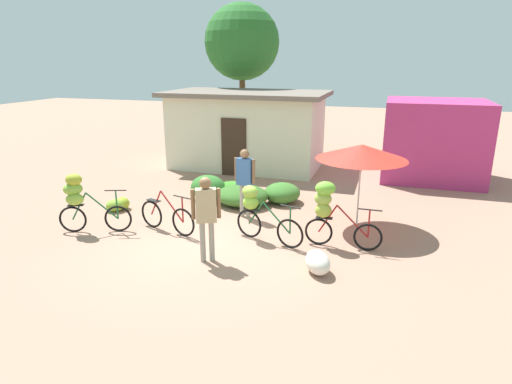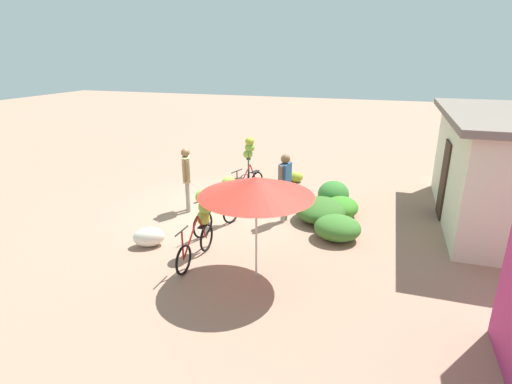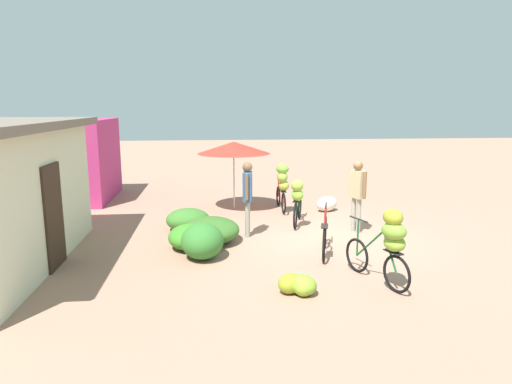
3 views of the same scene
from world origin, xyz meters
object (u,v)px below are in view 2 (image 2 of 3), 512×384
object	(u,v)px
produce_sack	(149,237)
person_bystander	(187,173)
banana_pile_on_ground	(293,176)
bicycle_leftmost	(249,154)
bicycle_by_shop	(202,217)
person_vendor	(285,181)
building_low	(510,169)
bicycle_center_loaded	(224,199)
market_umbrella	(256,187)
bicycle_near_pile	(247,186)

from	to	relation	value
produce_sack	person_bystander	size ratio (longest dim) A/B	0.40
banana_pile_on_ground	bicycle_leftmost	bearing A→B (deg)	-85.68
bicycle_by_shop	person_vendor	xyz separation A→B (m)	(-2.32, 1.19, 0.22)
building_low	bicycle_center_loaded	world-z (taller)	building_low
market_umbrella	bicycle_leftmost	bearing A→B (deg)	-159.63
person_bystander	banana_pile_on_ground	bearing A→B (deg)	149.12
building_low	produce_sack	xyz separation A→B (m)	(4.01, -7.82, -1.20)
building_low	person_bystander	size ratio (longest dim) A/B	3.31
market_umbrella	bicycle_leftmost	world-z (taller)	market_umbrella
bicycle_near_pile	person_vendor	world-z (taller)	person_vendor
banana_pile_on_ground	person_bystander	size ratio (longest dim) A/B	0.45
bicycle_by_shop	produce_sack	bearing A→B (deg)	-89.98
bicycle_leftmost	bicycle_center_loaded	world-z (taller)	bicycle_leftmost
bicycle_by_shop	banana_pile_on_ground	bearing A→B (deg)	173.76
bicycle_near_pile	banana_pile_on_ground	world-z (taller)	bicycle_near_pile
bicycle_near_pile	market_umbrella	bearing A→B (deg)	21.60
bicycle_center_loaded	produce_sack	xyz separation A→B (m)	(1.55, -1.18, -0.50)
market_umbrella	bicycle_center_loaded	bearing A→B (deg)	-143.59
bicycle_center_loaded	produce_sack	size ratio (longest dim) A/B	2.39
bicycle_by_shop	person_bystander	world-z (taller)	person_bystander
building_low	market_umbrella	xyz separation A→B (m)	(4.52, -5.11, 0.44)
bicycle_near_pile	person_bystander	size ratio (longest dim) A/B	0.93
bicycle_near_pile	bicycle_center_loaded	size ratio (longest dim) A/B	0.98
produce_sack	person_vendor	world-z (taller)	person_vendor
bicycle_near_pile	bicycle_by_shop	distance (m)	3.79
bicycle_leftmost	bicycle_center_loaded	xyz separation A→B (m)	(4.09, 0.76, -0.12)
market_umbrella	person_vendor	distance (m)	2.93
person_vendor	person_bystander	xyz separation A→B (m)	(0.11, -2.69, -0.01)
produce_sack	bicycle_by_shop	bearing A→B (deg)	90.02
person_vendor	bicycle_near_pile	bearing A→B (deg)	-133.37
building_low	bicycle_leftmost	xyz separation A→B (m)	(-1.62, -7.39, -0.58)
bicycle_by_shop	person_bystander	distance (m)	2.67
building_low	bicycle_by_shop	distance (m)	7.64
building_low	bicycle_near_pile	world-z (taller)	building_low
building_low	produce_sack	bearing A→B (deg)	-62.82
person_bystander	bicycle_near_pile	bearing A→B (deg)	142.52
bicycle_near_pile	bicycle_leftmost	bearing A→B (deg)	-162.44
building_low	bicycle_by_shop	size ratio (longest dim) A/B	3.51
building_low	bicycle_leftmost	world-z (taller)	building_low
market_umbrella	person_vendor	xyz separation A→B (m)	(-2.82, -0.17, -0.75)
person_vendor	market_umbrella	bearing A→B (deg)	3.51
bicycle_center_loaded	banana_pile_on_ground	size ratio (longest dim) A/B	2.09
produce_sack	person_bystander	xyz separation A→B (m)	(-2.21, -0.16, 0.87)
banana_pile_on_ground	produce_sack	size ratio (longest dim) A/B	1.14
bicycle_leftmost	person_vendor	world-z (taller)	person_vendor
produce_sack	person_vendor	xyz separation A→B (m)	(-2.32, 2.53, 0.88)
building_low	bicycle_near_pile	xyz separation A→B (m)	(0.27, -6.79, -1.05)
bicycle_leftmost	person_vendor	distance (m)	3.94
building_low	market_umbrella	distance (m)	6.84
bicycle_by_shop	person_vendor	bearing A→B (deg)	152.72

